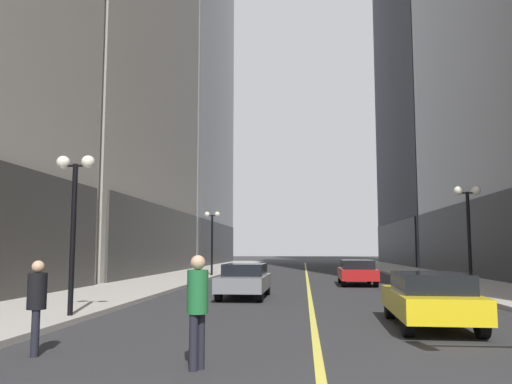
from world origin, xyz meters
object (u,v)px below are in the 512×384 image
car_yellow (430,298)px  car_red (357,271)px  street_lamp_left_near (74,198)px  car_grey (245,279)px  pedestrian_in_black_coat (37,300)px  pedestrian_in_green_parka (197,302)px  street_lamp_left_far (212,229)px  street_lamp_right_mid (468,215)px

car_yellow → car_red: (-0.24, 15.04, 0.00)m
car_yellow → street_lamp_left_near: 9.57m
car_grey → pedestrian_in_black_coat: bearing=-102.4°
car_red → pedestrian_in_black_coat: 20.60m
pedestrian_in_green_parka → car_grey: bearing=92.8°
car_grey → street_lamp_left_far: size_ratio=0.97×
pedestrian_in_green_parka → street_lamp_left_near: size_ratio=0.41×
car_grey → street_lamp_left_near: 8.35m
pedestrian_in_green_parka → street_lamp_left_far: bearing=99.4°
street_lamp_right_mid → street_lamp_left_far: bearing=133.5°
car_red → street_lamp_left_far: 11.62m
street_lamp_left_near → car_grey: bearing=60.8°
street_lamp_left_near → street_lamp_left_far: 21.64m
street_lamp_left_near → pedestrian_in_green_parka: bearing=-49.5°
car_grey → street_lamp_left_near: bearing=-119.2°
street_lamp_left_far → street_lamp_right_mid: same height
car_red → car_grey: bearing=-123.3°
street_lamp_left_far → pedestrian_in_green_parka: bearing=-80.6°
pedestrian_in_green_parka → street_lamp_left_near: (-4.47, 5.23, 2.20)m
car_red → street_lamp_left_far: bearing=142.3°
car_yellow → pedestrian_in_black_coat: size_ratio=2.64×
street_lamp_right_mid → car_yellow: bearing=-112.9°
pedestrian_in_black_coat → pedestrian_in_green_parka: size_ratio=0.94×
street_lamp_left_near → street_lamp_left_far: (0.00, 21.64, 0.00)m
car_yellow → street_lamp_right_mid: street_lamp_right_mid is taller
car_yellow → car_red: 15.04m
street_lamp_right_mid → car_grey: bearing=-172.2°
car_grey → street_lamp_left_near: street_lamp_left_near is taller
street_lamp_right_mid → car_red: bearing=120.3°
car_red → street_lamp_right_mid: bearing=-59.7°
car_yellow → car_grey: size_ratio=1.04×
pedestrian_in_green_parka → street_lamp_left_near: bearing=130.5°
pedestrian_in_green_parka → car_red: bearing=77.3°
street_lamp_left_near → car_yellow: bearing=-2.0°
car_grey → street_lamp_left_near: (-3.88, -6.94, 2.54)m
car_red → pedestrian_in_green_parka: 20.45m
car_red → pedestrian_in_green_parka: size_ratio=2.47×
pedestrian_in_black_coat → street_lamp_left_far: 26.21m
pedestrian_in_black_coat → street_lamp_left_far: size_ratio=0.38×
car_grey → car_red: (5.10, 7.77, 0.00)m
car_yellow → pedestrian_in_black_coat: pedestrian_in_black_coat is taller
street_lamp_left_near → street_lamp_left_far: same height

